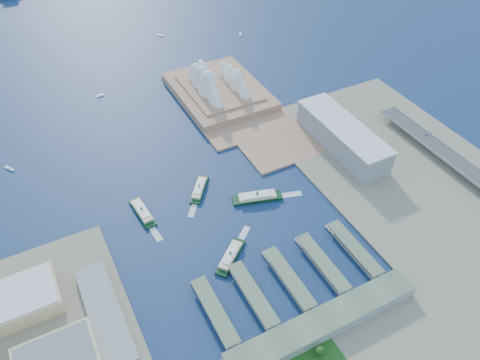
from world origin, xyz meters
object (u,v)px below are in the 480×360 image
opera_house (219,77)px  ferry_a (142,211)px  car_c (427,135)px  toaster_building (342,136)px  ferry_c (230,255)px  ferry_b (199,188)px  ferry_d (257,196)px

opera_house → ferry_a: bearing=-135.2°
car_c → toaster_building: bearing=156.9°
toaster_building → ferry_c: bearing=-155.6°
ferry_a → ferry_b: (76.26, 5.21, -0.33)m
ferry_c → opera_house: bearing=-63.1°
toaster_building → ferry_a: size_ratio=2.89×
opera_house → ferry_d: (-60.81, -234.17, -26.23)m
ferry_c → toaster_building: bearing=-105.3°
opera_house → ferry_d: opera_house is taller
toaster_building → ferry_b: size_ratio=3.09×
toaster_building → ferry_c: toaster_building is taller
ferry_b → ferry_d: 73.51m
toaster_building → ferry_d: size_ratio=2.54×
toaster_building → car_c: (109.00, -46.60, -5.04)m
ferry_c → ferry_a: bearing=-9.1°
opera_house → car_c: opera_house is taller
ferry_d → car_c: 260.29m
ferry_a → ferry_d: bearing=-22.3°
toaster_building → ferry_a: (-283.63, 7.57, -15.43)m
ferry_b → ferry_c: bearing=-59.2°
toaster_building → ferry_a: bearing=178.5°
toaster_building → ferry_c: (-220.34, -99.73, -15.48)m
ferry_b → car_c: car_c is taller
opera_house → toaster_building: size_ratio=1.16×
ferry_d → ferry_b: bearing=66.9°
ferry_a → ferry_c: ferry_a is taller
ferry_b → car_c: 322.08m
opera_house → ferry_c: size_ratio=3.39×
toaster_building → opera_house: bearing=114.2°
ferry_c → car_c: bearing=-120.4°
ferry_b → car_c: size_ratio=11.97×
ferry_d → ferry_c: bearing=149.9°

